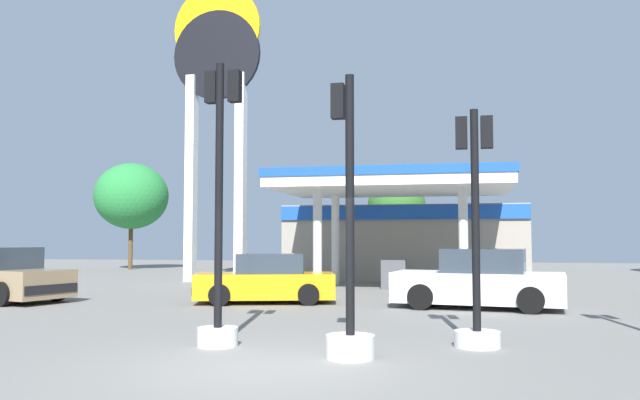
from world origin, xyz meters
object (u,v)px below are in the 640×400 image
object	(u,v)px
traffic_signal_0	(476,265)
traffic_signal_2	(219,242)
traffic_signal_3	(349,285)
station_pole_sign	(217,90)
tree_1	(397,205)
car_3	(479,281)
car_1	(266,280)
tree_0	(131,196)

from	to	relation	value
traffic_signal_0	traffic_signal_2	size ratio (longest dim) A/B	0.83
traffic_signal_3	traffic_signal_2	bearing A→B (deg)	164.06
station_pole_sign	traffic_signal_0	bearing A→B (deg)	-54.75
tree_1	car_3	bearing A→B (deg)	-77.95
car_1	tree_0	world-z (taller)	tree_0
car_1	tree_1	bearing A→B (deg)	83.14
car_1	tree_1	xyz separation A→B (m)	(2.16, 17.98, 3.09)
traffic_signal_3	tree_0	world-z (taller)	tree_0
traffic_signal_2	traffic_signal_0	bearing A→B (deg)	10.66
tree_0	tree_1	distance (m)	16.36
station_pole_sign	car_1	xyz separation A→B (m)	(4.89, -8.52, -7.80)
tree_0	tree_1	size ratio (longest dim) A/B	1.26
tree_0	traffic_signal_0	bearing A→B (deg)	-51.23
station_pole_sign	tree_0	size ratio (longest dim) A/B	2.02
station_pole_sign	traffic_signal_3	bearing A→B (deg)	-62.38
traffic_signal_3	tree_0	distance (m)	32.16
car_1	traffic_signal_3	bearing A→B (deg)	-64.82
station_pole_sign	traffic_signal_3	world-z (taller)	station_pole_sign
tree_0	traffic_signal_2	bearing A→B (deg)	-58.79
car_1	traffic_signal_3	distance (m)	9.03
tree_1	traffic_signal_2	bearing A→B (deg)	-91.68
car_3	tree_0	bearing A→B (deg)	137.55
traffic_signal_0	station_pole_sign	bearing A→B (deg)	125.25
car_1	car_3	bearing A→B (deg)	-2.21
car_3	car_1	bearing A→B (deg)	177.79
car_1	car_3	world-z (taller)	car_3
traffic_signal_3	tree_0	size ratio (longest dim) A/B	0.68
car_1	tree_1	world-z (taller)	tree_1
car_1	traffic_signal_2	xyz separation A→B (m)	(1.41, -7.47, 1.16)
car_1	traffic_signal_3	size ratio (longest dim) A/B	0.96
tree_1	car_1	bearing A→B (deg)	-96.86
car_3	tree_1	distance (m)	18.87
tree_0	station_pole_sign	bearing A→B (deg)	-46.38
station_pole_sign	traffic_signal_0	world-z (taller)	station_pole_sign
station_pole_sign	tree_0	world-z (taller)	station_pole_sign
car_1	traffic_signal_0	bearing A→B (deg)	-48.75
station_pole_sign	tree_1	distance (m)	12.70
traffic_signal_0	traffic_signal_3	bearing A→B (deg)	-142.52
car_3	traffic_signal_0	distance (m)	6.45
car_1	car_3	xyz separation A→B (m)	(6.05, -0.23, 0.07)
car_3	tree_1	bearing A→B (deg)	102.05
traffic_signal_2	car_3	bearing A→B (deg)	57.36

